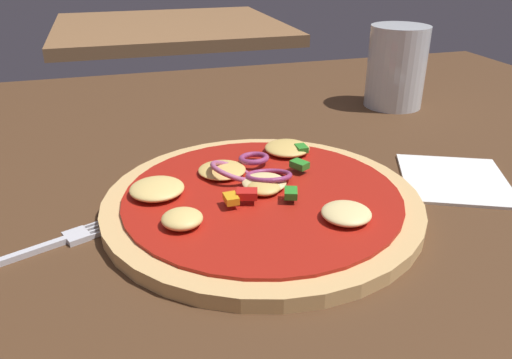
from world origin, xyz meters
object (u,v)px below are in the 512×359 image
object	(u,v)px
pizza	(260,199)
fork	(30,252)
beer_glass	(396,69)
napkin	(454,180)

from	to	relation	value
pizza	fork	xyz separation A→B (m)	(-0.19, -0.02, -0.01)
pizza	fork	world-z (taller)	pizza
beer_glass	napkin	distance (m)	0.26
pizza	fork	bearing A→B (deg)	-173.57
pizza	napkin	distance (m)	0.20
fork	napkin	size ratio (longest dim) A/B	1.22
fork	beer_glass	world-z (taller)	beer_glass
pizza	beer_glass	distance (m)	0.36
pizza	napkin	world-z (taller)	pizza
beer_glass	napkin	xyz separation A→B (m)	(-0.07, -0.24, -0.05)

